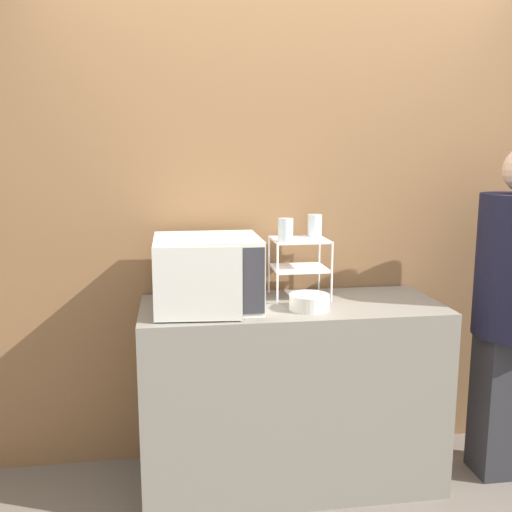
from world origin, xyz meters
name	(u,v)px	position (x,y,z in m)	size (l,w,h in m)	color
ground_plane	(303,512)	(0.00, 0.00, 0.00)	(12.00, 12.00, 0.00)	#6B6056
wall_back	(279,218)	(0.00, 0.63, 1.30)	(8.00, 0.06, 2.60)	olive
counter	(291,393)	(0.00, 0.30, 0.46)	(1.46, 0.59, 0.92)	gray
microwave	(207,273)	(-0.41, 0.29, 1.09)	(0.49, 0.50, 0.34)	silver
dish_rack	(300,255)	(0.07, 0.42, 1.14)	(0.28, 0.25, 0.30)	white
glass_front_left	(285,230)	(-0.02, 0.34, 1.28)	(0.07, 0.07, 0.11)	silver
glass_back_right	(315,225)	(0.16, 0.50, 1.28)	(0.07, 0.07, 0.11)	silver
bowl	(309,302)	(0.06, 0.19, 0.95)	(0.19, 0.19, 0.07)	silver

